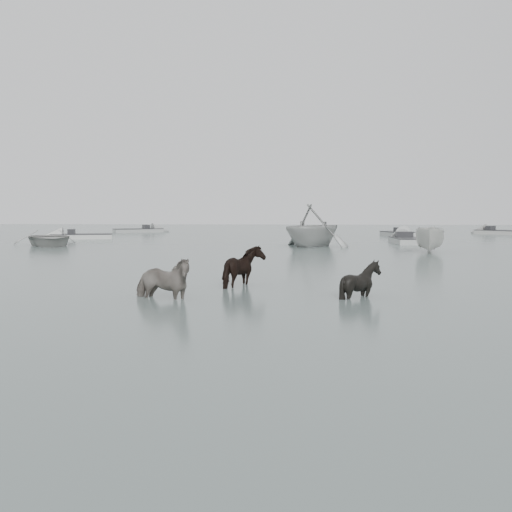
# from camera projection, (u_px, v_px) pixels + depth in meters

# --- Properties ---
(ground) EXTENTS (140.00, 140.00, 0.00)m
(ground) POSITION_uv_depth(u_px,v_px,m) (282.00, 298.00, 14.44)
(ground) COLOR #4E5D57
(ground) RESTS_ON ground
(pony_pinto) EXTENTS (1.86, 1.25, 1.44)m
(pony_pinto) POSITION_uv_depth(u_px,v_px,m) (162.00, 270.00, 14.17)
(pony_pinto) COLOR black
(pony_pinto) RESTS_ON ground
(pony_dark) EXTENTS (1.20, 1.40, 1.41)m
(pony_dark) POSITION_uv_depth(u_px,v_px,m) (245.00, 262.00, 16.58)
(pony_dark) COLOR black
(pony_dark) RESTS_ON ground
(pony_black) EXTENTS (1.20, 1.06, 1.32)m
(pony_black) POSITION_uv_depth(u_px,v_px,m) (361.00, 271.00, 14.51)
(pony_black) COLOR black
(pony_black) RESTS_ON ground
(rowboat_lead) EXTENTS (5.94, 6.46, 1.09)m
(rowboat_lead) POSITION_uv_depth(u_px,v_px,m) (48.00, 237.00, 35.13)
(rowboat_lead) COLOR #B0AFAB
(rowboat_lead) RESTS_ON ground
(rowboat_trail) EXTENTS (6.59, 6.70, 2.67)m
(rowboat_trail) POSITION_uv_depth(u_px,v_px,m) (313.00, 224.00, 34.21)
(rowboat_trail) COLOR #ABAEAB
(rowboat_trail) RESTS_ON ground
(boat_small) EXTENTS (2.36, 4.16, 1.52)m
(boat_small) POSITION_uv_depth(u_px,v_px,m) (430.00, 238.00, 29.59)
(boat_small) COLOR beige
(boat_small) RESTS_ON ground
(skiff_port) EXTENTS (1.69, 5.57, 0.75)m
(skiff_port) POSITION_uv_depth(u_px,v_px,m) (406.00, 238.00, 37.41)
(skiff_port) COLOR #A2A5A2
(skiff_port) RESTS_ON ground
(skiff_outer) EXTENTS (6.38, 3.29, 0.75)m
(skiff_outer) POSITION_uv_depth(u_px,v_px,m) (82.00, 234.00, 43.11)
(skiff_outer) COLOR beige
(skiff_outer) RESTS_ON ground
(skiff_mid) EXTENTS (2.94, 4.99, 0.75)m
(skiff_mid) POSITION_uv_depth(u_px,v_px,m) (398.00, 232.00, 47.60)
(skiff_mid) COLOR #A0A3A1
(skiff_mid) RESTS_ON ground
(skiff_star) EXTENTS (4.79, 4.55, 0.75)m
(skiff_star) POSITION_uv_depth(u_px,v_px,m) (497.00, 230.00, 51.23)
(skiff_star) COLOR #A3A39F
(skiff_star) RESTS_ON ground
(skiff_far) EXTENTS (6.37, 4.55, 0.75)m
(skiff_far) POSITION_uv_depth(u_px,v_px,m) (138.00, 229.00, 55.09)
(skiff_far) COLOR gray
(skiff_far) RESTS_ON ground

